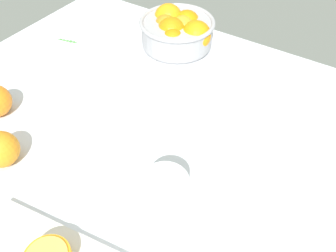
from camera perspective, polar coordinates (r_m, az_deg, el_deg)
ground_plane at (r=78.06cm, az=1.33°, el=-5.82°), size 138.97×103.48×3.00cm
fruit_bowl at (r=106.86cm, az=1.55°, el=14.96°), size 21.81×21.81×11.11cm
juice_glass at (r=64.67cm, az=-0.45°, el=-11.95°), size 8.15×8.15×11.11cm
loose_orange_2 at (r=81.06cm, az=-25.26°, el=-3.39°), size 7.73×7.73×7.73cm
herb_sprig_0 at (r=116.34cm, az=-15.75°, el=13.05°), size 6.78×1.90×0.92cm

